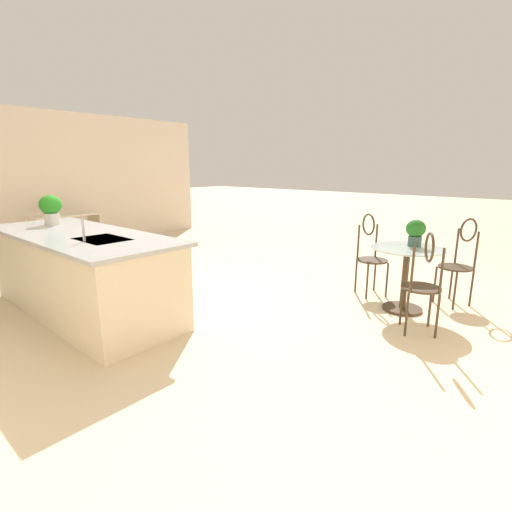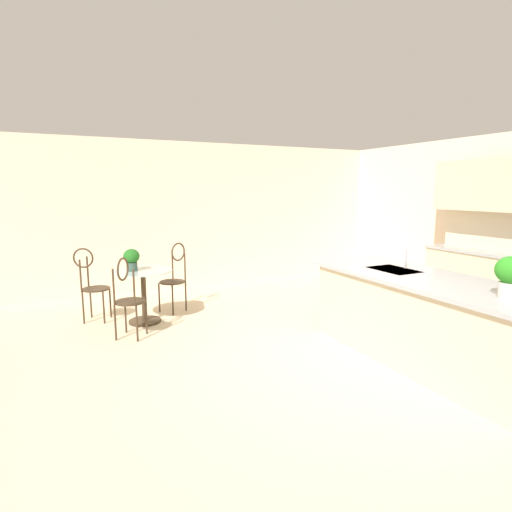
{
  "view_description": "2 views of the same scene",
  "coord_description": "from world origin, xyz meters",
  "px_view_note": "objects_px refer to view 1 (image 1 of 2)",
  "views": [
    {
      "loc": [
        -3.89,
        2.65,
        1.63
      ],
      "look_at": [
        -1.65,
        0.11,
        0.83
      ],
      "focal_mm": 26.71,
      "sensor_mm": 36.0,
      "label": 1
    },
    {
      "loc": [
        3.25,
        -2.65,
        1.84
      ],
      "look_at": [
        -1.56,
        -0.29,
        0.97
      ],
      "focal_mm": 28.83,
      "sensor_mm": 36.0,
      "label": 2
    }
  ],
  "objects_px": {
    "chair_by_island": "(424,278)",
    "potted_plant_on_desk": "(46,208)",
    "writing_desk": "(66,226)",
    "chair_toward_desk": "(371,251)",
    "bistro_table": "(405,273)",
    "chair_near_window": "(460,258)",
    "potted_plant_on_table": "(416,231)",
    "potted_plant_counter_far": "(51,208)"
  },
  "relations": [
    {
      "from": "chair_by_island",
      "to": "writing_desk",
      "type": "bearing_deg",
      "value": 6.18
    },
    {
      "from": "chair_toward_desk",
      "to": "chair_by_island",
      "type": "bearing_deg",
      "value": 138.08
    },
    {
      "from": "potted_plant_counter_far",
      "to": "potted_plant_on_desk",
      "type": "height_order",
      "value": "potted_plant_counter_far"
    },
    {
      "from": "chair_by_island",
      "to": "potted_plant_on_table",
      "type": "bearing_deg",
      "value": -63.24
    },
    {
      "from": "chair_near_window",
      "to": "writing_desk",
      "type": "xyz_separation_m",
      "value": [
        6.46,
        1.87,
        -0.06
      ]
    },
    {
      "from": "bistro_table",
      "to": "chair_by_island",
      "type": "bearing_deg",
      "value": 124.12
    },
    {
      "from": "chair_toward_desk",
      "to": "potted_plant_on_desk",
      "type": "distance_m",
      "value": 5.7
    },
    {
      "from": "potted_plant_on_table",
      "to": "chair_near_window",
      "type": "bearing_deg",
      "value": -126.77
    },
    {
      "from": "chair_by_island",
      "to": "potted_plant_on_desk",
      "type": "bearing_deg",
      "value": 9.42
    },
    {
      "from": "potted_plant_counter_far",
      "to": "potted_plant_on_desk",
      "type": "relative_size",
      "value": 1.4
    },
    {
      "from": "chair_by_island",
      "to": "potted_plant_on_desk",
      "type": "distance_m",
      "value": 6.4
    },
    {
      "from": "writing_desk",
      "to": "potted_plant_counter_far",
      "type": "distance_m",
      "value": 2.82
    },
    {
      "from": "potted_plant_on_desk",
      "to": "chair_near_window",
      "type": "bearing_deg",
      "value": -160.68
    },
    {
      "from": "bistro_table",
      "to": "potted_plant_counter_far",
      "type": "bearing_deg",
      "value": 33.88
    },
    {
      "from": "potted_plant_on_table",
      "to": "potted_plant_on_desk",
      "type": "bearing_deg",
      "value": 16.1
    },
    {
      "from": "bistro_table",
      "to": "potted_plant_counter_far",
      "type": "relative_size",
      "value": 2.19
    },
    {
      "from": "bistro_table",
      "to": "chair_toward_desk",
      "type": "height_order",
      "value": "chair_toward_desk"
    },
    {
      "from": "chair_by_island",
      "to": "potted_plant_on_desk",
      "type": "height_order",
      "value": "chair_by_island"
    },
    {
      "from": "writing_desk",
      "to": "potted_plant_counter_far",
      "type": "relative_size",
      "value": 3.28
    },
    {
      "from": "chair_toward_desk",
      "to": "potted_plant_on_desk",
      "type": "relative_size",
      "value": 3.99
    },
    {
      "from": "bistro_table",
      "to": "potted_plant_on_desk",
      "type": "xyz_separation_m",
      "value": [
        5.94,
        1.58,
        0.44
      ]
    },
    {
      "from": "writing_desk",
      "to": "chair_toward_desk",
      "type": "bearing_deg",
      "value": -164.41
    },
    {
      "from": "writing_desk",
      "to": "potted_plant_counter_far",
      "type": "bearing_deg",
      "value": 155.15
    },
    {
      "from": "chair_by_island",
      "to": "writing_desk",
      "type": "distance_m",
      "value": 6.46
    },
    {
      "from": "chair_near_window",
      "to": "potted_plant_counter_far",
      "type": "xyz_separation_m",
      "value": [
        3.96,
        3.03,
        0.56
      ]
    },
    {
      "from": "potted_plant_counter_far",
      "to": "chair_by_island",
      "type": "bearing_deg",
      "value": -154.72
    },
    {
      "from": "chair_near_window",
      "to": "chair_toward_desk",
      "type": "height_order",
      "value": "same"
    },
    {
      "from": "potted_plant_on_desk",
      "to": "chair_by_island",
      "type": "bearing_deg",
      "value": -170.58
    },
    {
      "from": "bistro_table",
      "to": "chair_by_island",
      "type": "relative_size",
      "value": 0.77
    },
    {
      "from": "writing_desk",
      "to": "potted_plant_counter_far",
      "type": "xyz_separation_m",
      "value": [
        -2.5,
        1.16,
        0.62
      ]
    },
    {
      "from": "chair_by_island",
      "to": "potted_plant_on_table",
      "type": "relative_size",
      "value": 3.44
    },
    {
      "from": "chair_toward_desk",
      "to": "potted_plant_counter_far",
      "type": "relative_size",
      "value": 2.85
    },
    {
      "from": "chair_toward_desk",
      "to": "writing_desk",
      "type": "relative_size",
      "value": 0.87
    },
    {
      "from": "chair_near_window",
      "to": "potted_plant_on_table",
      "type": "bearing_deg",
      "value": 53.23
    },
    {
      "from": "writing_desk",
      "to": "potted_plant_on_table",
      "type": "relative_size",
      "value": 3.96
    },
    {
      "from": "chair_toward_desk",
      "to": "chair_near_window",
      "type": "bearing_deg",
      "value": -160.64
    },
    {
      "from": "chair_near_window",
      "to": "chair_by_island",
      "type": "relative_size",
      "value": 1.0
    },
    {
      "from": "potted_plant_on_table",
      "to": "potted_plant_counter_far",
      "type": "distance_m",
      "value": 4.39
    },
    {
      "from": "chair_by_island",
      "to": "potted_plant_on_desk",
      "type": "relative_size",
      "value": 3.99
    },
    {
      "from": "potted_plant_counter_far",
      "to": "potted_plant_on_desk",
      "type": "bearing_deg",
      "value": -18.74
    },
    {
      "from": "potted_plant_counter_far",
      "to": "chair_near_window",
      "type": "bearing_deg",
      "value": -142.57
    },
    {
      "from": "chair_near_window",
      "to": "writing_desk",
      "type": "height_order",
      "value": "chair_near_window"
    }
  ]
}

